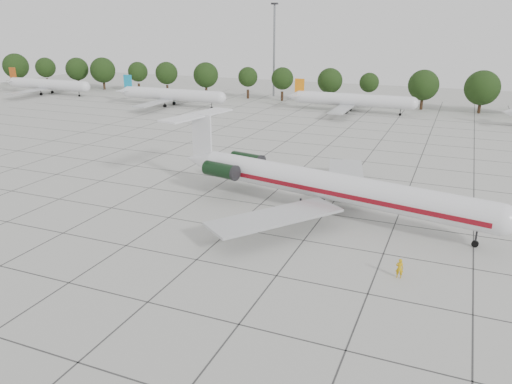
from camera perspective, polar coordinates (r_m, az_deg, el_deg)
ground at (r=53.92m, az=-2.68°, el=-4.18°), size 260.00×260.00×0.00m
apron_joints at (r=66.87m, az=2.78°, el=0.55°), size 170.00×170.00×0.02m
main_airliner at (r=58.07m, az=6.90°, el=1.04°), size 40.81×31.75×9.66m
ground_crew at (r=45.49m, az=16.08°, el=-8.37°), size 0.71×0.52×1.82m
bg_airliner_a at (r=162.50m, az=-22.71°, el=11.26°), size 28.24×27.20×7.40m
bg_airliner_b at (r=131.51m, az=-9.62°, el=10.89°), size 28.24×27.20×7.40m
bg_airliner_c at (r=123.26m, az=10.93°, el=10.27°), size 28.24×27.20×7.40m
tree_line at (r=134.68m, az=8.45°, el=12.46°), size 249.86×8.44×10.22m
floodlight_mast at (r=146.15m, az=2.09°, el=16.43°), size 1.60×1.60×25.45m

